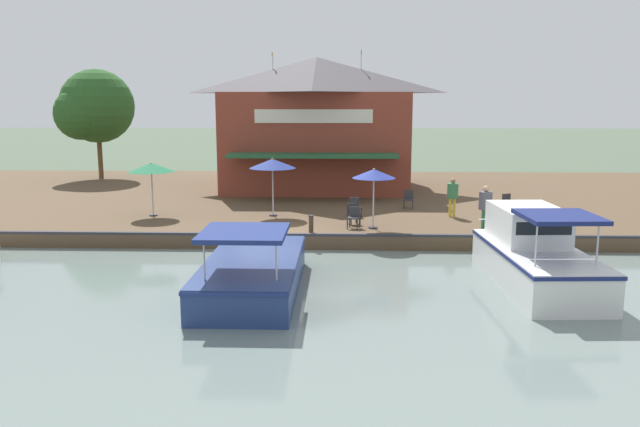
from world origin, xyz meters
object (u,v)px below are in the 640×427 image
object	(u,v)px
cafe_chair_back_row_seat	(522,213)
patio_umbrella_mid_patio_left	(272,164)
waterfront_restaurant	(317,122)
mooring_post	(311,225)
person_at_quay_edge	(485,203)
cafe_chair_under_first_umbrella	(354,216)
cafe_chair_far_corner_seat	(508,202)
tree_behind_restaurant	(93,108)
cafe_chair_facing_river	(353,213)
tree_upstream_bank	(338,119)
patio_umbrella_near_quay_edge	(374,174)
cafe_chair_beside_entrance	(408,198)
person_mid_patio	(453,193)
motorboat_distant_upstream	(256,266)
patio_umbrella_far_corner	(151,168)
cafe_chair_mid_patio	(355,206)
motorboat_outer_channel	(529,253)

from	to	relation	value
cafe_chair_back_row_seat	patio_umbrella_mid_patio_left	bearing A→B (deg)	-98.36
waterfront_restaurant	mooring_post	bearing A→B (deg)	1.39
person_at_quay_edge	cafe_chair_under_first_umbrella	bearing A→B (deg)	-95.31
cafe_chair_far_corner_seat	tree_behind_restaurant	bearing A→B (deg)	-116.86
patio_umbrella_mid_patio_left	person_at_quay_edge	world-z (taller)	patio_umbrella_mid_patio_left
cafe_chair_facing_river	tree_upstream_bank	size ratio (longest dim) A/B	0.14
patio_umbrella_near_quay_edge	cafe_chair_beside_entrance	bearing A→B (deg)	158.35
cafe_chair_facing_river	mooring_post	bearing A→B (deg)	-37.38
person_mid_patio	mooring_post	world-z (taller)	person_mid_patio
waterfront_restaurant	person_mid_patio	bearing A→B (deg)	33.86
cafe_chair_back_row_seat	motorboat_distant_upstream	bearing A→B (deg)	-54.34
patio_umbrella_mid_patio_left	person_mid_patio	bearing A→B (deg)	90.53
patio_umbrella_mid_patio_left	tree_behind_restaurant	distance (m)	18.72
patio_umbrella_far_corner	cafe_chair_far_corner_seat	size ratio (longest dim) A/B	2.81
patio_umbrella_near_quay_edge	person_mid_patio	distance (m)	4.63
cafe_chair_under_first_umbrella	mooring_post	distance (m)	2.11
cafe_chair_mid_patio	cafe_chair_beside_entrance	bearing A→B (deg)	131.50
tree_upstream_bank	cafe_chair_facing_river	bearing A→B (deg)	3.07
patio_umbrella_near_quay_edge	patio_umbrella_mid_patio_left	size ratio (longest dim) A/B	0.94
patio_umbrella_near_quay_edge	motorboat_outer_channel	bearing A→B (deg)	40.86
mooring_post	tree_behind_restaurant	bearing A→B (deg)	-138.78
cafe_chair_mid_patio	cafe_chair_facing_river	size ratio (longest dim) A/B	1.00
cafe_chair_under_first_umbrella	patio_umbrella_far_corner	bearing A→B (deg)	-105.12
cafe_chair_mid_patio	patio_umbrella_near_quay_edge	bearing A→B (deg)	15.01
motorboat_outer_channel	tree_upstream_bank	xyz separation A→B (m)	(-20.20, -6.14, 3.58)
person_mid_patio	motorboat_distant_upstream	world-z (taller)	person_mid_patio
cafe_chair_beside_entrance	motorboat_outer_channel	xyz separation A→B (m)	(10.10, 2.71, -0.13)
patio_umbrella_far_corner	cafe_chair_back_row_seat	world-z (taller)	patio_umbrella_far_corner
cafe_chair_far_corner_seat	person_mid_patio	distance (m)	3.00
patio_umbrella_near_quay_edge	cafe_chair_under_first_umbrella	world-z (taller)	patio_umbrella_near_quay_edge
cafe_chair_facing_river	tree_behind_restaurant	distance (m)	22.71
waterfront_restaurant	patio_umbrella_mid_patio_left	xyz separation A→B (m)	(9.51, -1.55, -1.50)
mooring_post	patio_umbrella_near_quay_edge	bearing A→B (deg)	117.65
person_at_quay_edge	motorboat_outer_channel	world-z (taller)	motorboat_outer_channel
patio_umbrella_mid_patio_left	motorboat_distant_upstream	bearing A→B (deg)	2.83
patio_umbrella_mid_patio_left	cafe_chair_back_row_seat	bearing A→B (deg)	81.64
patio_umbrella_mid_patio_left	motorboat_distant_upstream	world-z (taller)	patio_umbrella_mid_patio_left
motorboat_distant_upstream	tree_behind_restaurant	xyz separation A→B (m)	(-21.92, -13.52, 4.52)
mooring_post	waterfront_restaurant	bearing A→B (deg)	-178.61
motorboat_distant_upstream	person_mid_patio	bearing A→B (deg)	139.75
cafe_chair_beside_entrance	patio_umbrella_far_corner	bearing A→B (deg)	-78.52
cafe_chair_facing_river	cafe_chair_mid_patio	bearing A→B (deg)	175.95
cafe_chair_under_first_umbrella	mooring_post	world-z (taller)	cafe_chair_under_first_umbrella
patio_umbrella_far_corner	tree_behind_restaurant	world-z (taller)	tree_behind_restaurant
cafe_chair_far_corner_seat	person_mid_patio	size ratio (longest dim) A/B	0.50
cafe_chair_facing_river	cafe_chair_far_corner_seat	bearing A→B (deg)	112.68
cafe_chair_back_row_seat	person_at_quay_edge	xyz separation A→B (m)	(1.51, -1.85, 0.66)
person_mid_patio	motorboat_distant_upstream	bearing A→B (deg)	-40.25
cafe_chair_beside_entrance	cafe_chair_facing_river	bearing A→B (deg)	-34.45
cafe_chair_far_corner_seat	patio_umbrella_far_corner	bearing A→B (deg)	-85.01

